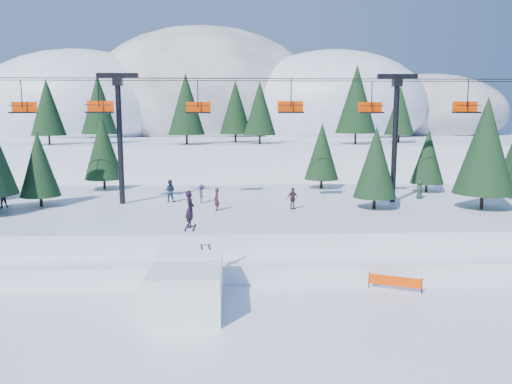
{
  "coord_description": "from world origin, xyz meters",
  "views": [
    {
      "loc": [
        0.08,
        -21.94,
        9.44
      ],
      "look_at": [
        1.26,
        6.0,
        5.2
      ],
      "focal_mm": 35.0,
      "sensor_mm": 36.0,
      "label": 1
    }
  ],
  "objects_px": {
    "jump_kicker": "(187,286)",
    "chairlift": "(254,118)",
    "banner_far": "(395,267)",
    "banner_near": "(395,281)"
  },
  "relations": [
    {
      "from": "banner_far",
      "to": "banner_near",
      "type": "bearing_deg",
      "value": -108.07
    },
    {
      "from": "jump_kicker",
      "to": "banner_near",
      "type": "height_order",
      "value": "jump_kicker"
    },
    {
      "from": "jump_kicker",
      "to": "chairlift",
      "type": "distance_m",
      "value": 18.8
    },
    {
      "from": "chairlift",
      "to": "banner_near",
      "type": "relative_size",
      "value": 17.5
    },
    {
      "from": "banner_far",
      "to": "chairlift",
      "type": "bearing_deg",
      "value": 124.54
    },
    {
      "from": "jump_kicker",
      "to": "chairlift",
      "type": "xyz_separation_m",
      "value": [
        3.93,
        16.53,
        8.03
      ]
    },
    {
      "from": "chairlift",
      "to": "banner_far",
      "type": "distance_m",
      "value": 16.6
    },
    {
      "from": "chairlift",
      "to": "banner_far",
      "type": "relative_size",
      "value": 16.91
    },
    {
      "from": "jump_kicker",
      "to": "banner_far",
      "type": "relative_size",
      "value": 2.11
    },
    {
      "from": "banner_near",
      "to": "banner_far",
      "type": "relative_size",
      "value": 0.97
    }
  ]
}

